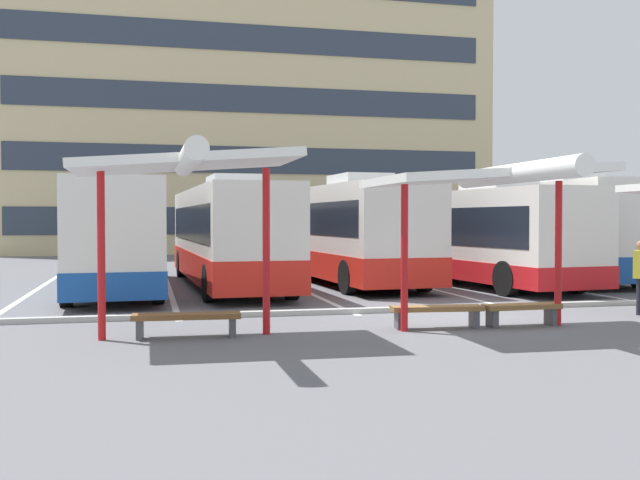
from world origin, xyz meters
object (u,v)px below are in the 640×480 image
object	(u,v)px
coach_bus_0	(111,236)
bench_2	(522,310)
coach_bus_4	(549,231)
waiting_shelter_0	(186,167)
bench_1	(437,311)
coach_bus_2	(346,234)
waiting_shelter_1	(490,179)
coach_bus_1	(227,237)
coach_bus_3	(475,237)
bench_0	(186,319)

from	to	relation	value
coach_bus_0	bench_2	bearing A→B (deg)	-49.21
coach_bus_4	waiting_shelter_0	size ratio (longest dim) A/B	2.43
coach_bus_4	bench_1	world-z (taller)	coach_bus_4
coach_bus_2	bench_1	xyz separation A→B (m)	(-1.00, -10.41, -1.32)
waiting_shelter_1	bench_2	size ratio (longest dim) A/B	2.98
coach_bus_1	coach_bus_3	xyz separation A→B (m)	(8.14, -1.06, 0.00)
bench_1	bench_2	size ratio (longest dim) A/B	1.14
bench_1	waiting_shelter_1	bearing A→B (deg)	-27.61
bench_0	waiting_shelter_1	world-z (taller)	waiting_shelter_1
coach_bus_0	bench_2	world-z (taller)	coach_bus_0
waiting_shelter_0	bench_0	xyz separation A→B (m)	(-0.00, 0.16, -2.78)
coach_bus_4	coach_bus_0	bearing A→B (deg)	-177.21
bench_0	bench_2	distance (m)	6.71
coach_bus_1	bench_2	bearing A→B (deg)	-64.13
coach_bus_2	waiting_shelter_0	world-z (taller)	coach_bus_2
bench_0	bench_1	distance (m)	4.91
coach_bus_3	waiting_shelter_1	size ratio (longest dim) A/B	2.18
coach_bus_3	bench_1	distance (m)	10.33
waiting_shelter_0	bench_0	world-z (taller)	waiting_shelter_0
waiting_shelter_0	coach_bus_3	bearing A→B (deg)	42.52
coach_bus_0	coach_bus_2	xyz separation A→B (m)	(7.68, 0.68, 0.00)
coach_bus_2	waiting_shelter_0	bearing A→B (deg)	-119.10
coach_bus_3	coach_bus_2	bearing A→B (deg)	159.91
coach_bus_4	bench_2	world-z (taller)	coach_bus_4
coach_bus_1	bench_0	size ratio (longest dim) A/B	6.01
coach_bus_3	waiting_shelter_1	world-z (taller)	coach_bus_3
coach_bus_2	coach_bus_4	world-z (taller)	coach_bus_4
coach_bus_0	waiting_shelter_0	bearing A→B (deg)	-79.86
coach_bus_2	coach_bus_4	distance (m)	7.69
coach_bus_0	coach_bus_2	distance (m)	7.71
coach_bus_4	bench_2	distance (m)	12.70
coach_bus_2	coach_bus_1	bearing A→B (deg)	-174.09
coach_bus_4	waiting_shelter_0	distance (m)	17.34
coach_bus_0	coach_bus_3	size ratio (longest dim) A/B	1.11
coach_bus_4	waiting_shelter_1	distance (m)	13.48
coach_bus_1	coach_bus_4	bearing A→B (deg)	2.39
coach_bus_3	waiting_shelter_0	size ratio (longest dim) A/B	2.37
bench_0	bench_1	bearing A→B (deg)	0.47
coach_bus_1	waiting_shelter_0	distance (m)	10.46
bench_1	coach_bus_1	bearing A→B (deg)	107.22
bench_1	bench_2	xyz separation A→B (m)	(1.80, -0.11, -0.01)
coach_bus_1	waiting_shelter_1	size ratio (longest dim) A/B	2.44
coach_bus_0	coach_bus_2	world-z (taller)	coach_bus_2
coach_bus_1	waiting_shelter_1	bearing A→B (deg)	-69.09
waiting_shelter_0	waiting_shelter_1	world-z (taller)	waiting_shelter_0
waiting_shelter_0	coach_bus_2	bearing A→B (deg)	60.90
coach_bus_2	bench_2	bearing A→B (deg)	-85.63
coach_bus_1	bench_1	size ratio (longest dim) A/B	6.39
bench_2	waiting_shelter_1	bearing A→B (deg)	-158.07
coach_bus_3	bench_0	size ratio (longest dim) A/B	5.38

